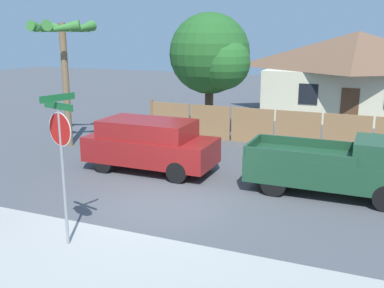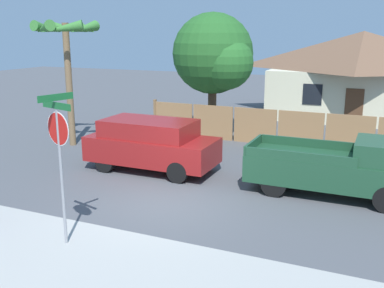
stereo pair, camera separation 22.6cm
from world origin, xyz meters
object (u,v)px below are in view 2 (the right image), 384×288
at_px(red_suv, 151,143).
at_px(palm_tree, 66,39).
at_px(stop_sign, 59,143).
at_px(house, 361,73).
at_px(oak_tree, 216,56).
at_px(orange_pickup, 341,168).

bearing_deg(red_suv, palm_tree, 159.49).
bearing_deg(stop_sign, house, 90.82).
xyz_separation_m(oak_tree, stop_sign, (0.88, -11.99, -1.33)).
xyz_separation_m(oak_tree, palm_tree, (-5.00, -4.29, 0.78)).
distance_m(house, orange_pickup, 14.04).
xyz_separation_m(house, orange_pickup, (0.48, -13.94, -1.63)).
distance_m(palm_tree, red_suv, 6.36).
bearing_deg(orange_pickup, house, 92.14).
bearing_deg(palm_tree, house, 47.97).
distance_m(house, palm_tree, 16.37).
relative_size(oak_tree, red_suv, 1.24).
xyz_separation_m(house, red_suv, (-5.93, -13.94, -1.54)).
bearing_deg(orange_pickup, oak_tree, 136.11).
bearing_deg(house, orange_pickup, -88.04).
relative_size(house, stop_sign, 2.91).
distance_m(orange_pickup, stop_sign, 8.15).
bearing_deg(oak_tree, orange_pickup, -44.07).
height_order(red_suv, stop_sign, stop_sign).
relative_size(palm_tree, red_suv, 1.15).
bearing_deg(stop_sign, red_suv, 114.01).
height_order(red_suv, orange_pickup, red_suv).
distance_m(oak_tree, red_suv, 6.75).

